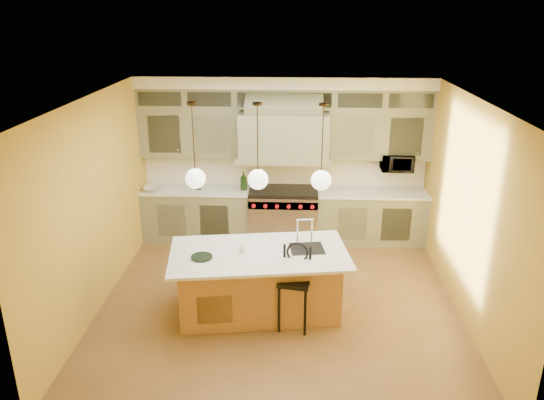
{
  "coord_description": "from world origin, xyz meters",
  "views": [
    {
      "loc": [
        0.2,
        -6.63,
        4.0
      ],
      "look_at": [
        -0.14,
        0.7,
        1.29
      ],
      "focal_mm": 35.0,
      "sensor_mm": 36.0,
      "label": 1
    }
  ],
  "objects_px": {
    "kitchen_island": "(259,280)",
    "microwave": "(397,162)",
    "range": "(283,215)",
    "counter_stool": "(295,282)"
  },
  "relations": [
    {
      "from": "kitchen_island",
      "to": "microwave",
      "type": "xyz_separation_m",
      "value": [
        2.21,
        2.5,
        0.98
      ]
    },
    {
      "from": "range",
      "to": "kitchen_island",
      "type": "bearing_deg",
      "value": -96.3
    },
    {
      "from": "kitchen_island",
      "to": "counter_stool",
      "type": "relative_size",
      "value": 2.19
    },
    {
      "from": "range",
      "to": "kitchen_island",
      "type": "relative_size",
      "value": 0.48
    },
    {
      "from": "range",
      "to": "kitchen_island",
      "type": "xyz_separation_m",
      "value": [
        -0.26,
        -2.4,
        -0.01
      ]
    },
    {
      "from": "counter_stool",
      "to": "microwave",
      "type": "height_order",
      "value": "microwave"
    },
    {
      "from": "kitchen_island",
      "to": "microwave",
      "type": "height_order",
      "value": "microwave"
    },
    {
      "from": "range",
      "to": "microwave",
      "type": "bearing_deg",
      "value": 3.12
    },
    {
      "from": "kitchen_island",
      "to": "counter_stool",
      "type": "bearing_deg",
      "value": -42.25
    },
    {
      "from": "microwave",
      "to": "kitchen_island",
      "type": "bearing_deg",
      "value": -131.52
    }
  ]
}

